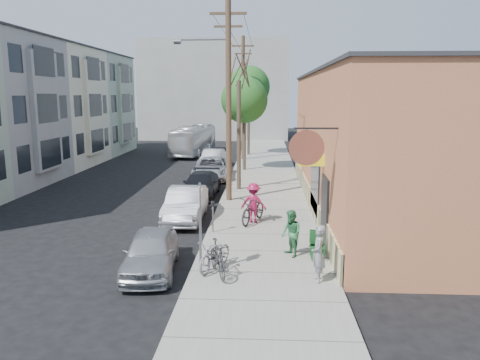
{
  "coord_description": "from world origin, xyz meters",
  "views": [
    {
      "loc": [
        4.26,
        -17.59,
        5.53
      ],
      "look_at": [
        3.11,
        4.25,
        1.5
      ],
      "focal_mm": 35.0,
      "sensor_mm": 36.0,
      "label": 1
    }
  ],
  "objects_px": {
    "parked_bike_b": "(215,254)",
    "car_4": "(213,158)",
    "car_0": "(151,252)",
    "car_3": "(212,168)",
    "tree_leafy_mid": "(244,100)",
    "bus": "(194,140)",
    "patron_grey": "(318,254)",
    "parked_bike_a": "(218,258)",
    "parking_meter_near": "(213,212)",
    "cyclist": "(253,203)",
    "patio_chair_a": "(318,247)",
    "parking_meter_far": "(229,175)",
    "patio_chair_b": "(317,245)",
    "utility_pole_near": "(227,97)",
    "car_2": "(201,185)",
    "sign_post": "(200,219)",
    "patron_green": "(291,234)",
    "tree_bare": "(239,136)",
    "car_1": "(186,204)",
    "tree_leafy_far": "(249,87)"
  },
  "relations": [
    {
      "from": "parking_meter_far",
      "to": "parked_bike_b",
      "type": "bearing_deg",
      "value": -87.62
    },
    {
      "from": "tree_bare",
      "to": "patron_grey",
      "type": "distance_m",
      "value": 13.88
    },
    {
      "from": "patio_chair_a",
      "to": "bus",
      "type": "relative_size",
      "value": 0.09
    },
    {
      "from": "cyclist",
      "to": "car_3",
      "type": "distance_m",
      "value": 11.36
    },
    {
      "from": "patron_grey",
      "to": "car_3",
      "type": "relative_size",
      "value": 0.33
    },
    {
      "from": "tree_leafy_mid",
      "to": "tree_leafy_far",
      "type": "bearing_deg",
      "value": 90.0
    },
    {
      "from": "tree_bare",
      "to": "car_2",
      "type": "height_order",
      "value": "tree_bare"
    },
    {
      "from": "car_1",
      "to": "bus",
      "type": "bearing_deg",
      "value": 96.85
    },
    {
      "from": "utility_pole_near",
      "to": "parked_bike_a",
      "type": "bearing_deg",
      "value": -87.23
    },
    {
      "from": "utility_pole_near",
      "to": "patron_green",
      "type": "relative_size",
      "value": 6.35
    },
    {
      "from": "patio_chair_a",
      "to": "parked_bike_b",
      "type": "distance_m",
      "value": 3.44
    },
    {
      "from": "parked_bike_a",
      "to": "car_3",
      "type": "height_order",
      "value": "car_3"
    },
    {
      "from": "patio_chair_b",
      "to": "car_0",
      "type": "distance_m",
      "value": 5.44
    },
    {
      "from": "tree_leafy_mid",
      "to": "bus",
      "type": "distance_m",
      "value": 11.67
    },
    {
      "from": "tree_bare",
      "to": "parked_bike_a",
      "type": "xyz_separation_m",
      "value": [
        0.08,
        -13.02,
        -2.53
      ]
    },
    {
      "from": "utility_pole_near",
      "to": "car_2",
      "type": "height_order",
      "value": "utility_pole_near"
    },
    {
      "from": "patron_grey",
      "to": "parked_bike_a",
      "type": "xyz_separation_m",
      "value": [
        -2.96,
        0.34,
        -0.32
      ]
    },
    {
      "from": "patio_chair_a",
      "to": "parked_bike_a",
      "type": "xyz_separation_m",
      "value": [
        -3.16,
        -1.51,
        0.09
      ]
    },
    {
      "from": "utility_pole_near",
      "to": "patio_chair_b",
      "type": "height_order",
      "value": "utility_pole_near"
    },
    {
      "from": "tree_bare",
      "to": "car_4",
      "type": "xyz_separation_m",
      "value": [
        -2.5,
        9.0,
        -2.53
      ]
    },
    {
      "from": "sign_post",
      "to": "patron_green",
      "type": "bearing_deg",
      "value": 29.9
    },
    {
      "from": "sign_post",
      "to": "parking_meter_near",
      "type": "height_order",
      "value": "sign_post"
    },
    {
      "from": "parking_meter_far",
      "to": "utility_pole_near",
      "type": "xyz_separation_m",
      "value": [
        0.14,
        -2.54,
        4.43
      ]
    },
    {
      "from": "patio_chair_a",
      "to": "patron_grey",
      "type": "height_order",
      "value": "patron_grey"
    },
    {
      "from": "patio_chair_a",
      "to": "parked_bike_b",
      "type": "xyz_separation_m",
      "value": [
        -3.28,
        -1.01,
        0.04
      ]
    },
    {
      "from": "patio_chair_a",
      "to": "patio_chair_b",
      "type": "distance_m",
      "value": 0.22
    },
    {
      "from": "parked_bike_a",
      "to": "car_1",
      "type": "distance_m",
      "value": 6.98
    },
    {
      "from": "sign_post",
      "to": "patron_grey",
      "type": "height_order",
      "value": "sign_post"
    },
    {
      "from": "car_0",
      "to": "car_3",
      "type": "relative_size",
      "value": 0.76
    },
    {
      "from": "parking_meter_near",
      "to": "cyclist",
      "type": "xyz_separation_m",
      "value": [
        1.56,
        1.51,
        0.01
      ]
    },
    {
      "from": "patio_chair_b",
      "to": "parked_bike_b",
      "type": "bearing_deg",
      "value": -144.86
    },
    {
      "from": "tree_leafy_far",
      "to": "patron_green",
      "type": "relative_size",
      "value": 5.0
    },
    {
      "from": "parked_bike_b",
      "to": "car_4",
      "type": "bearing_deg",
      "value": 119.82
    },
    {
      "from": "parked_bike_a",
      "to": "car_4",
      "type": "height_order",
      "value": "car_4"
    },
    {
      "from": "patron_green",
      "to": "cyclist",
      "type": "relative_size",
      "value": 0.93
    },
    {
      "from": "tree_leafy_far",
      "to": "patio_chair_a",
      "type": "bearing_deg",
      "value": -83.21
    },
    {
      "from": "patron_grey",
      "to": "car_1",
      "type": "relative_size",
      "value": 0.38
    },
    {
      "from": "parked_bike_b",
      "to": "car_4",
      "type": "relative_size",
      "value": 0.44
    },
    {
      "from": "patio_chair_b",
      "to": "patron_green",
      "type": "distance_m",
      "value": 0.93
    },
    {
      "from": "cyclist",
      "to": "car_3",
      "type": "relative_size",
      "value": 0.33
    },
    {
      "from": "tree_leafy_far",
      "to": "patron_grey",
      "type": "height_order",
      "value": "tree_leafy_far"
    },
    {
      "from": "patio_chair_a",
      "to": "patio_chair_b",
      "type": "relative_size",
      "value": 1.0
    },
    {
      "from": "parked_bike_b",
      "to": "patron_grey",
      "type": "bearing_deg",
      "value": 8.08
    },
    {
      "from": "patron_green",
      "to": "car_1",
      "type": "bearing_deg",
      "value": -162.33
    },
    {
      "from": "tree_bare",
      "to": "car_2",
      "type": "xyz_separation_m",
      "value": [
        -2.0,
        -1.41,
        -2.56
      ]
    },
    {
      "from": "car_3",
      "to": "parked_bike_a",
      "type": "bearing_deg",
      "value": -85.41
    },
    {
      "from": "parking_meter_far",
      "to": "patron_grey",
      "type": "relative_size",
      "value": 0.74
    },
    {
      "from": "parking_meter_far",
      "to": "parked_bike_a",
      "type": "distance_m",
      "value": 12.74
    },
    {
      "from": "utility_pole_near",
      "to": "patio_chair_b",
      "type": "distance_m",
      "value": 10.39
    },
    {
      "from": "parking_meter_near",
      "to": "patio_chair_a",
      "type": "relative_size",
      "value": 1.41
    }
  ]
}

